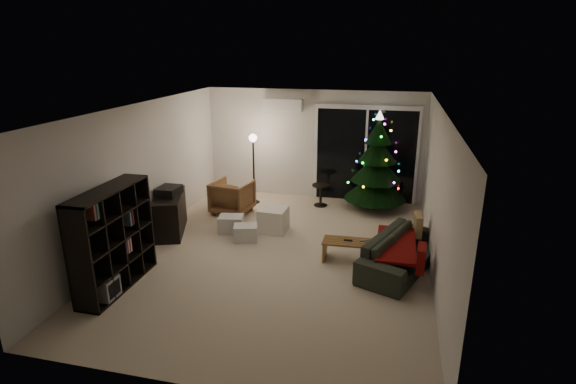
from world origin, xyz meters
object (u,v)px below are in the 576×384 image
sofa (402,252)px  coffee_table (357,252)px  armchair (232,197)px  christmas_tree (377,161)px  bookshelf (102,238)px  media_cabinet (171,214)px

sofa → coffee_table: (-0.72, 0.07, -0.10)m
armchair → christmas_tree: bearing=-154.4°
armchair → sofa: size_ratio=0.40×
coffee_table → christmas_tree: bearing=84.7°
bookshelf → armchair: bookshelf is taller
media_cabinet → sofa: bearing=-26.3°
christmas_tree → coffee_table: bearing=-93.2°
bookshelf → media_cabinet: bookshelf is taller
bookshelf → christmas_tree: christmas_tree is taller
media_cabinet → sofa: size_ratio=0.62×
bookshelf → coffee_table: (3.58, 1.63, -0.59)m
armchair → coffee_table: armchair is taller
armchair → christmas_tree: (2.95, 0.94, 0.72)m
sofa → christmas_tree: christmas_tree is taller
sofa → coffee_table: sofa is taller
bookshelf → armchair: size_ratio=1.94×
media_cabinet → armchair: size_ratio=1.53×
bookshelf → sofa: 4.60m
media_cabinet → christmas_tree: christmas_tree is taller
sofa → armchair: bearing=85.3°
christmas_tree → bookshelf: bearing=-131.2°
armchair → coffee_table: 3.27m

